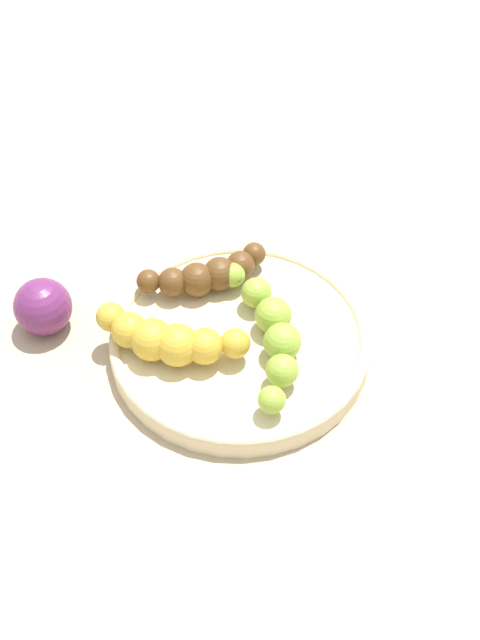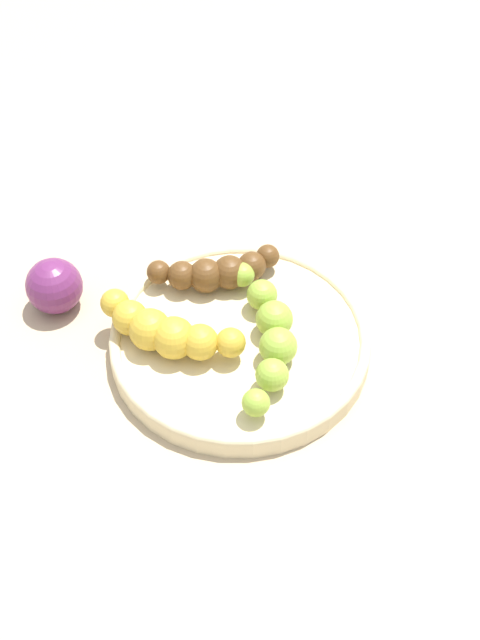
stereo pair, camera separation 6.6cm
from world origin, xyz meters
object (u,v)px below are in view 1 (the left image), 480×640
(fruit_bowl, at_px, (240,340))
(banana_spotted, at_px, (166,339))
(banana_overripe, at_px, (207,274))
(banana_green, at_px, (270,330))
(plum_purple, at_px, (43,306))

(fruit_bowl, height_order, banana_spotted, banana_spotted)
(fruit_bowl, xyz_separation_m, banana_overripe, (-0.05, -0.04, 0.02))
(banana_green, xyz_separation_m, banana_overripe, (-0.06, -0.07, -0.00))
(banana_green, relative_size, banana_spotted, 1.17)
(banana_overripe, xyz_separation_m, plum_purple, (0.05, -0.14, -0.01))
(fruit_bowl, bearing_deg, banana_spotted, -62.45)
(fruit_bowl, height_order, banana_overripe, banana_overripe)
(banana_green, height_order, banana_spotted, banana_spotted)
(fruit_bowl, bearing_deg, plum_purple, -90.26)
(banana_green, distance_m, banana_overripe, 0.09)
(banana_green, height_order, banana_overripe, banana_green)
(banana_green, relative_size, banana_overripe, 1.36)
(banana_green, bearing_deg, fruit_bowl, 148.47)
(plum_purple, bearing_deg, banana_spotted, 75.53)
(banana_overripe, relative_size, plum_purple, 2.21)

